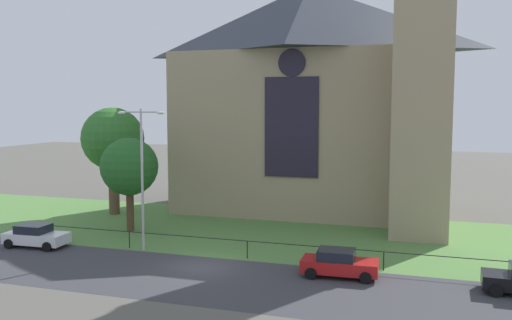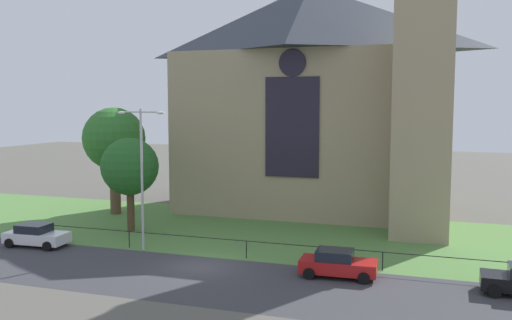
{
  "view_description": "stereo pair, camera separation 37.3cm",
  "coord_description": "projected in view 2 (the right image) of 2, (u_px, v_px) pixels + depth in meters",
  "views": [
    {
      "loc": [
        12.56,
        -29.09,
        9.48
      ],
      "look_at": [
        0.78,
        8.0,
        5.58
      ],
      "focal_mm": 38.62,
      "sensor_mm": 36.0,
      "label": 1
    },
    {
      "loc": [
        12.91,
        -28.98,
        9.48
      ],
      "look_at": [
        0.78,
        8.0,
        5.58
      ],
      "focal_mm": 38.62,
      "sensor_mm": 36.0,
      "label": 2
    }
  ],
  "objects": [
    {
      "name": "streetlamp_near",
      "position": [
        142.0,
        162.0,
        35.65
      ],
      "size": [
        3.37,
        0.26,
        9.23
      ],
      "color": "#B2B2B7",
      "rests_on": "ground"
    },
    {
      "name": "tree_left_near",
      "position": [
        130.0,
        167.0,
        41.19
      ],
      "size": [
        4.32,
        4.32,
        7.05
      ],
      "color": "#4C3823",
      "rests_on": "ground"
    },
    {
      "name": "parked_car_red",
      "position": [
        337.0,
        264.0,
        30.4
      ],
      "size": [
        4.27,
        2.16,
        1.51
      ],
      "rotation": [
        0.0,
        0.0,
        0.04
      ],
      "color": "#B21919",
      "rests_on": "ground"
    },
    {
      "name": "tree_left_far",
      "position": [
        114.0,
        140.0,
        47.54
      ],
      "size": [
        5.38,
        5.38,
        9.28
      ],
      "color": "brown",
      "rests_on": "ground"
    },
    {
      "name": "iron_railing",
      "position": [
        246.0,
        243.0,
        34.01
      ],
      "size": [
        33.12,
        0.07,
        1.13
      ],
      "color": "black",
      "rests_on": "ground"
    },
    {
      "name": "church_building",
      "position": [
        316.0,
        96.0,
        48.51
      ],
      "size": [
        23.2,
        16.2,
        26.0
      ],
      "color": "tan",
      "rests_on": "ground"
    },
    {
      "name": "road_asphalt",
      "position": [
        186.0,
        277.0,
        30.46
      ],
      "size": [
        120.0,
        8.0,
        0.01
      ],
      "primitive_type": "cube",
      "color": "#38383D",
      "rests_on": "ground"
    },
    {
      "name": "grass_verge",
      "position": [
        246.0,
        236.0,
        39.91
      ],
      "size": [
        120.0,
        20.0,
        0.01
      ],
      "primitive_type": "cube",
      "color": "#517F3D",
      "rests_on": "ground"
    },
    {
      "name": "ground",
      "position": [
        254.0,
        230.0,
        41.8
      ],
      "size": [
        160.0,
        160.0,
        0.0
      ],
      "primitive_type": "plane",
      "color": "#56544C"
    },
    {
      "name": "parked_car_white",
      "position": [
        36.0,
        235.0,
        37.0
      ],
      "size": [
        4.27,
        2.17,
        1.51
      ],
      "rotation": [
        0.0,
        0.0,
        0.04
      ],
      "color": "silver",
      "rests_on": "ground"
    }
  ]
}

